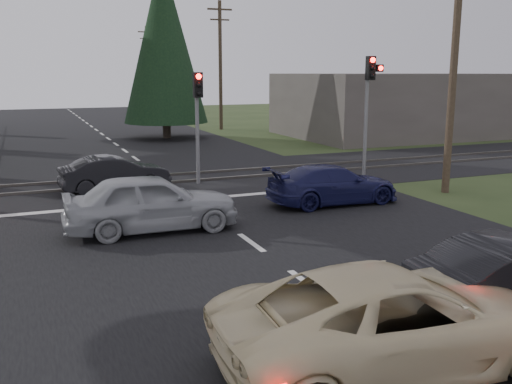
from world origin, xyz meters
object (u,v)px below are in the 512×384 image
cream_coupe (395,319)px  utility_pole_near (455,53)px  traffic_signal_right (370,93)px  blue_sedan (333,185)px  silver_car (151,203)px  dark_car_far (115,174)px  utility_pole_mid (220,63)px  utility_pole_far (147,66)px  traffic_signal_center (198,108)px

cream_coupe → utility_pole_near: bearing=-41.0°
traffic_signal_right → blue_sedan: bearing=-135.4°
silver_car → dark_car_far: size_ratio=1.20×
utility_pole_mid → cream_coupe: bearing=-104.9°
silver_car → utility_pole_mid: bearing=-21.4°
utility_pole_far → cream_coupe: utility_pole_far is taller
traffic_signal_right → traffic_signal_center: traffic_signal_right is taller
traffic_signal_right → utility_pole_mid: 20.60m
blue_sedan → traffic_signal_center: bearing=32.6°
utility_pole_mid → traffic_signal_center: bearing=-111.2°
traffic_signal_right → blue_sedan: size_ratio=1.10×
utility_pole_far → blue_sedan: bearing=-95.3°
utility_pole_far → silver_car: size_ratio=2.00×
traffic_signal_right → dark_car_far: size_ratio=1.26×
dark_car_far → utility_pole_near: bearing=-118.3°
utility_pole_mid → cream_coupe: utility_pole_mid is taller
traffic_signal_center → cream_coupe: traffic_signal_center is taller
utility_pole_mid → utility_pole_far: 25.00m
silver_car → dark_car_far: (-0.09, 5.59, -0.15)m
traffic_signal_right → utility_pole_near: utility_pole_near is taller
utility_pole_near → cream_coupe: bearing=-133.6°
traffic_signal_right → utility_pole_mid: (0.95, 20.53, 1.41)m
utility_pole_mid → utility_pole_far: (0.00, 25.00, 0.00)m
utility_pole_mid → silver_car: (-10.51, -25.00, -3.96)m
traffic_signal_center → utility_pole_far: utility_pole_far is taller
traffic_signal_center → utility_pole_near: bearing=-32.0°
utility_pole_far → dark_car_far: 45.84m
traffic_signal_center → utility_pole_near: 9.05m
utility_pole_near → traffic_signal_center: bearing=148.0°
utility_pole_far → cream_coupe: 59.12m
traffic_signal_right → dark_car_far: bearing=173.4°
cream_coupe → utility_pole_far: bearing=-6.1°
traffic_signal_right → blue_sedan: (-3.57, -3.52, -2.69)m
traffic_signal_right → silver_car: 10.86m
utility_pole_far → blue_sedan: utility_pole_far is taller
cream_coupe → silver_car: silver_car is taller
traffic_signal_center → utility_pole_near: (7.50, -4.68, 1.92)m
blue_sedan → traffic_signal_right: bearing=-44.9°
traffic_signal_center → silver_car: 6.74m
utility_pole_far → utility_pole_mid: bearing=-90.0°
utility_pole_mid → silver_car: size_ratio=2.00×
cream_coupe → blue_sedan: cream_coupe is taller
traffic_signal_right → utility_pole_near: bearing=-74.7°
traffic_signal_right → utility_pole_far: size_ratio=0.52×
traffic_signal_center → dark_car_far: size_ratio=1.10×
dark_car_far → traffic_signal_center: bearing=-93.2°
utility_pole_near → dark_car_far: size_ratio=2.41×
utility_pole_near → blue_sedan: bearing=-179.4°
traffic_signal_right → dark_car_far: (-9.65, 1.11, -2.70)m
silver_car → dark_car_far: 5.59m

